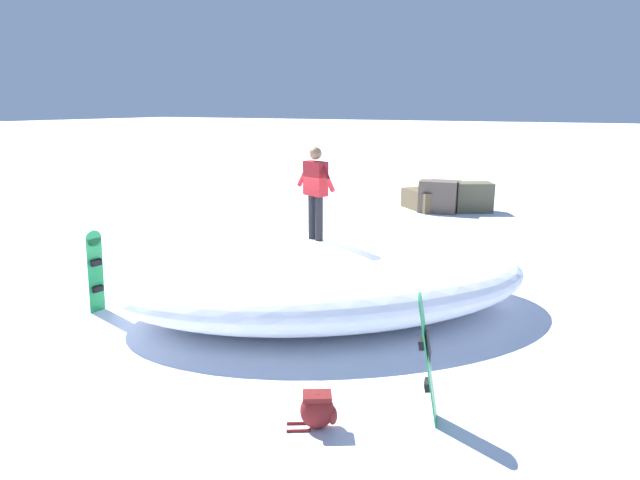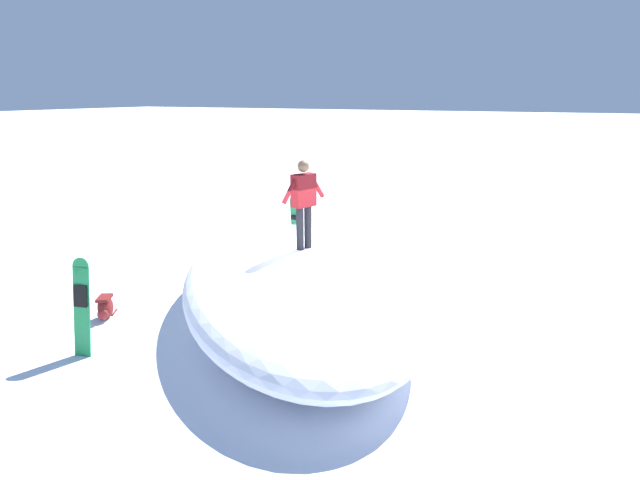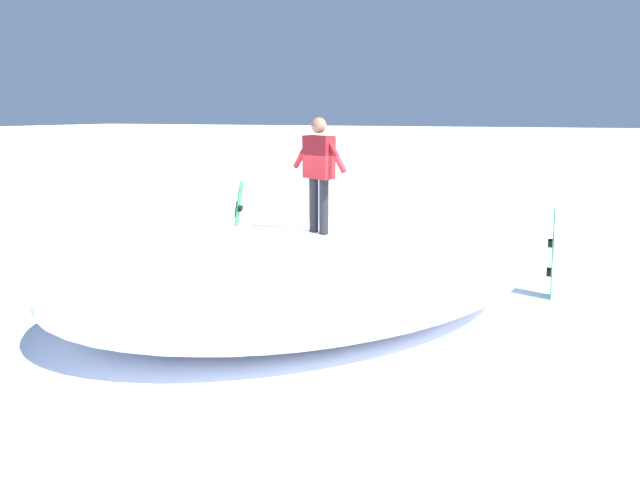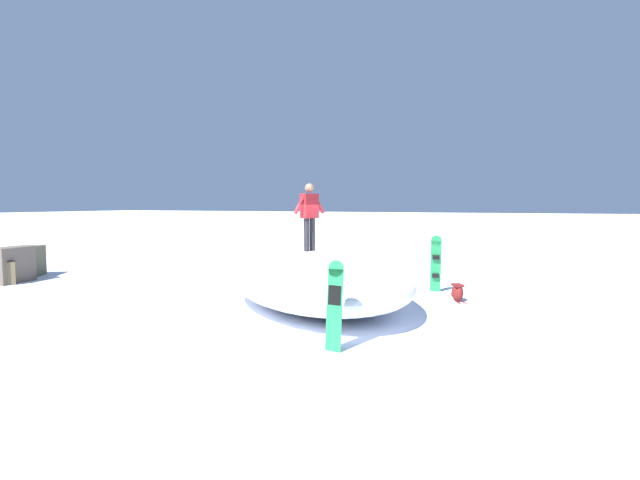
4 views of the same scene
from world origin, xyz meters
name	(u,v)px [view 4 (image 4 of 4)]	position (x,y,z in m)	size (l,w,h in m)	color
ground	(302,300)	(0.00, 0.00, 0.00)	(240.00, 240.00, 0.00)	white
snow_mound	(315,277)	(0.14, 0.45, 0.67)	(7.59, 4.24, 1.35)	white
snowboarder_standing	(309,212)	(0.36, 0.39, 2.31)	(0.98, 0.46, 1.68)	black
snowboard_primary_upright	(436,263)	(-2.56, 3.00, 0.85)	(0.36, 0.36, 1.64)	#1E8C47
snowboard_secondary_upright	(335,304)	(3.82, 2.43, 0.81)	(0.20, 0.32, 1.57)	#1E8C47
backpack_near	(457,292)	(-1.50, 3.75, 0.23)	(0.62, 0.49, 0.46)	maroon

